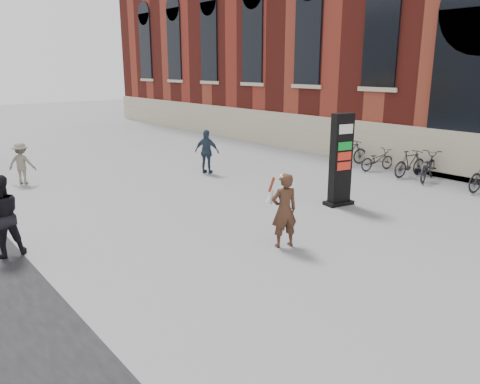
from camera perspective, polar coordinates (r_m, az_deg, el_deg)
ground at (r=11.43m, az=3.94°, el=-5.67°), size 100.00×100.00×0.00m
info_pylon at (r=14.17m, az=12.19°, el=3.83°), size 0.94×0.59×2.75m
woman at (r=10.70m, az=5.38°, el=-2.12°), size 0.79×0.75×1.74m
pedestrian_a at (r=11.35m, az=-27.13°, el=-2.65°), size 0.91×0.72×1.82m
pedestrian_b at (r=18.29m, az=-25.07°, el=3.19°), size 1.09×1.03×1.48m
pedestrian_c at (r=18.29m, az=-4.05°, el=4.92°), size 0.88×1.07×1.70m
bike_4 at (r=18.50m, az=21.92°, el=2.93°), size 2.08×1.24×1.03m
bike_5 at (r=18.85m, az=20.02°, el=3.29°), size 1.73×0.69×1.01m
bike_6 at (r=19.65m, az=16.37°, el=3.80°), size 1.73×0.89×0.86m
bike_7 at (r=20.45m, az=13.21°, el=4.69°), size 1.81×0.98×1.05m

